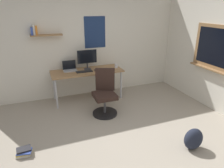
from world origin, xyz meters
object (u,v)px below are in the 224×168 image
Objects in this scene: keyboard at (84,71)px; book_stack_on_floor at (24,152)px; computer_mouse at (96,70)px; laptop at (70,68)px; desk at (87,73)px; backpack at (193,139)px; coffee_mug at (116,66)px; office_chair at (105,95)px; monitor_primary at (87,58)px.

keyboard is 1.49× the size of book_stack_on_floor.
laptop is at bearing 157.92° from computer_mouse.
desk reaches higher than backpack.
backpack reaches higher than book_stack_on_floor.
keyboard is at bearing -176.48° from coffee_mug.
office_chair is at bearing 26.88° from book_stack_on_floor.
monitor_primary is 4.46× the size of computer_mouse.
coffee_mug reaches higher than book_stack_on_floor.
book_stack_on_floor is (-1.07, -1.78, -0.73)m from laptop.
keyboard is (-0.12, -0.18, -0.26)m from monitor_primary.
coffee_mug reaches higher than computer_mouse.
laptop is 3.03m from backpack.
book_stack_on_floor is at bearing -131.34° from keyboard.
book_stack_on_floor is (-1.64, -1.55, -0.69)m from computer_mouse.
office_chair reaches higher than computer_mouse.
book_stack_on_floor is (-2.53, 0.80, -0.13)m from backpack.
coffee_mug is at bearing 5.36° from computer_mouse.
book_stack_on_floor is at bearing -136.68° from computer_mouse.
backpack is 2.65m from book_stack_on_floor.
laptop is 0.62m from computer_mouse.
laptop is at bearing 170.66° from coffee_mug.
laptop reaches higher than desk.
desk is 2.26m from book_stack_on_floor.
desk is at bearing -111.89° from monitor_primary.
computer_mouse is 2.36m from book_stack_on_floor.
keyboard is 3.56× the size of computer_mouse.
backpack is at bearing -60.33° from office_chair.
coffee_mug is (0.81, 0.05, 0.04)m from keyboard.
backpack is (0.88, -2.35, -0.56)m from computer_mouse.
coffee_mug is (0.69, -0.13, -0.22)m from monitor_primary.
book_stack_on_floor is at bearing -131.59° from desk.
laptop is 2.98× the size of computer_mouse.
monitor_primary reaches higher than office_chair.
desk is 0.35m from monitor_primary.
backpack is at bearing -69.42° from computer_mouse.
desk is 4.58× the size of backpack.
office_chair is 1.16m from laptop.
desk is at bearing 157.93° from computer_mouse.
backpack is at bearing -81.69° from coffee_mug.
office_chair is 3.82× the size of book_stack_on_floor.
office_chair is at bearing -92.97° from computer_mouse.
desk is 2.71m from backpack.
desk is at bearing -22.08° from laptop.
computer_mouse reaches higher than desk.
office_chair is at bearing -125.99° from coffee_mug.
office_chair reaches higher than coffee_mug.
monitor_primary is 5.04× the size of coffee_mug.
computer_mouse is 0.42× the size of book_stack_on_floor.
laptop reaches higher than keyboard.
laptop is at bearing 157.92° from desk.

